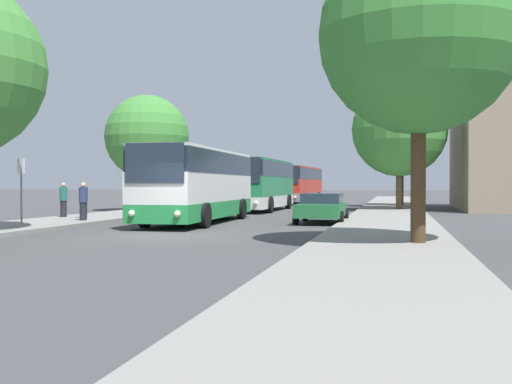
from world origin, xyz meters
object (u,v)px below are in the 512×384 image
(bus_middle, at_px, (262,184))
(pedestrian_waiting_near, at_px, (63,200))
(bus_stop_sign, at_px, (21,183))
(tree_left_far, at_px, (147,137))
(bus_front, at_px, (198,184))
(pedestrian_waiting_far, at_px, (83,201))
(pedestrian_walking_back, at_px, (84,200))
(tree_right_far, at_px, (399,129))
(bus_rear, at_px, (298,184))
(parked_car_right_near, at_px, (322,207))
(tree_right_near, at_px, (419,35))
(tree_right_mid, at_px, (401,134))

(bus_middle, bearing_deg, pedestrian_waiting_near, -120.01)
(bus_stop_sign, bearing_deg, tree_left_far, 93.17)
(bus_stop_sign, bearing_deg, bus_front, 35.59)
(pedestrian_waiting_far, bearing_deg, bus_front, -64.15)
(pedestrian_waiting_near, xyz_separation_m, pedestrian_waiting_far, (2.24, -2.15, -0.01))
(pedestrian_walking_back, relative_size, tree_right_far, 0.21)
(bus_stop_sign, bearing_deg, tree_right_far, 50.46)
(bus_rear, height_order, parked_car_right_near, bus_rear)
(tree_right_near, xyz_separation_m, tree_right_mid, (-0.21, 29.09, -0.29))
(parked_car_right_near, height_order, tree_right_near, tree_right_near)
(tree_right_far, bearing_deg, tree_right_near, -89.04)
(tree_right_far, bearing_deg, pedestrian_waiting_far, -131.18)
(bus_rear, bearing_deg, parked_car_right_near, -76.38)
(tree_right_near, bearing_deg, tree_left_far, 130.54)
(bus_stop_sign, height_order, pedestrian_waiting_near, bus_stop_sign)
(tree_right_mid, bearing_deg, pedestrian_waiting_near, -128.36)
(tree_right_near, relative_size, tree_right_mid, 1.11)
(pedestrian_walking_back, height_order, tree_right_mid, tree_right_mid)
(parked_car_right_near, xyz_separation_m, pedestrian_walking_back, (-10.90, -1.34, 0.27))
(bus_stop_sign, relative_size, pedestrian_waiting_far, 1.62)
(bus_rear, relative_size, pedestrian_waiting_far, 6.98)
(bus_middle, relative_size, pedestrian_waiting_far, 6.48)
(parked_car_right_near, xyz_separation_m, tree_right_near, (3.77, -9.81, 5.04))
(bus_middle, distance_m, tree_right_far, 9.42)
(bus_front, xyz_separation_m, bus_rear, (0.13, 27.41, -0.01))
(bus_middle, relative_size, bus_rear, 0.93)
(tree_left_far, height_order, tree_right_mid, tree_right_mid)
(bus_front, xyz_separation_m, bus_middle, (0.11, 12.47, 0.01))
(tree_right_far, bearing_deg, pedestrian_waiting_near, -139.88)
(bus_front, relative_size, bus_stop_sign, 4.02)
(parked_car_right_near, distance_m, bus_stop_sign, 12.64)
(parked_car_right_near, distance_m, pedestrian_waiting_near, 12.33)
(pedestrian_waiting_far, xyz_separation_m, tree_right_far, (13.45, 15.38, 4.22))
(bus_rear, height_order, pedestrian_waiting_far, bus_rear)
(pedestrian_waiting_far, bearing_deg, bus_middle, -13.41)
(bus_middle, bearing_deg, tree_left_far, -159.71)
(bus_middle, xyz_separation_m, tree_left_far, (-6.86, -2.52, 2.95))
(bus_rear, height_order, tree_right_far, tree_right_far)
(bus_rear, bearing_deg, bus_front, -88.01)
(bus_stop_sign, bearing_deg, bus_middle, 70.06)
(bus_front, height_order, tree_right_far, tree_right_far)
(parked_car_right_near, bearing_deg, bus_front, 11.64)
(parked_car_right_near, bearing_deg, tree_right_near, 110.74)
(tree_left_far, relative_size, tree_right_near, 0.87)
(bus_front, height_order, pedestrian_waiting_far, bus_front)
(tree_left_far, bearing_deg, tree_right_near, -49.46)
(bus_rear, relative_size, pedestrian_waiting_near, 6.92)
(bus_front, xyz_separation_m, pedestrian_waiting_near, (-6.90, 0.38, -0.76))
(bus_rear, xyz_separation_m, tree_right_mid, (8.82, -6.98, 3.73))
(bus_middle, distance_m, parked_car_right_near, 12.55)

